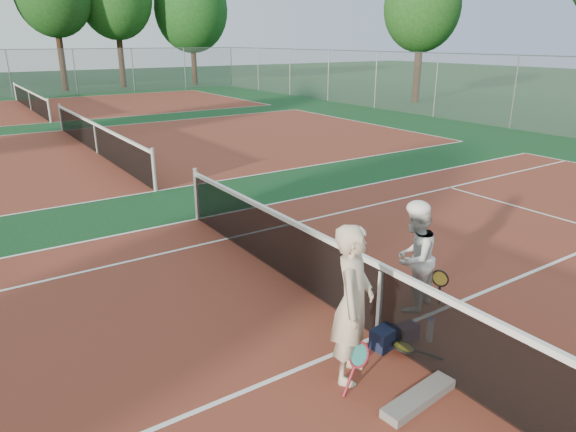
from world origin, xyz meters
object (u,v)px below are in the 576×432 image
(player_a, at_px, (353,304))
(racket_spare, at_px, (404,349))
(sports_bag_navy, at_px, (384,338))
(water_bottle, at_px, (430,331))
(player_b, at_px, (414,258))
(racket_red, at_px, (358,367))
(net_main, at_px, (380,301))
(racket_black_held, at_px, (439,289))
(sports_bag_purple, at_px, (407,333))

(player_a, height_order, racket_spare, player_a)
(racket_spare, distance_m, sports_bag_navy, 0.26)
(racket_spare, xyz_separation_m, water_bottle, (0.48, 0.02, 0.09))
(sports_bag_navy, bearing_deg, player_b, 27.37)
(racket_red, height_order, water_bottle, racket_red)
(net_main, height_order, sports_bag_navy, net_main)
(water_bottle, bearing_deg, racket_black_held, 34.60)
(player_a, relative_size, sports_bag_purple, 6.64)
(racket_black_held, distance_m, sports_bag_navy, 1.37)
(player_a, distance_m, racket_spare, 1.17)
(player_a, distance_m, player_b, 1.89)
(sports_bag_navy, bearing_deg, player_a, -165.30)
(racket_red, bearing_deg, player_b, 17.02)
(net_main, bearing_deg, player_a, -153.28)
(water_bottle, bearing_deg, racket_spare, -177.77)
(player_a, relative_size, water_bottle, 6.06)
(sports_bag_navy, bearing_deg, racket_spare, -67.32)
(net_main, bearing_deg, player_b, 18.40)
(water_bottle, bearing_deg, sports_bag_navy, 159.24)
(player_b, bearing_deg, racket_red, 9.24)
(net_main, bearing_deg, racket_spare, -90.20)
(sports_bag_purple, bearing_deg, racket_spare, -141.84)
(player_b, relative_size, sports_bag_navy, 4.63)
(racket_spare, distance_m, sports_bag_purple, 0.31)
(racket_spare, relative_size, sports_bag_navy, 1.82)
(player_b, xyz_separation_m, racket_red, (-1.81, -0.93, -0.49))
(net_main, height_order, racket_black_held, net_main)
(racket_spare, xyz_separation_m, sports_bag_navy, (-0.10, 0.24, 0.07))
(net_main, distance_m, sports_bag_navy, 0.45)
(water_bottle, bearing_deg, player_b, 59.03)
(player_a, bearing_deg, racket_spare, -42.73)
(sports_bag_navy, height_order, water_bottle, water_bottle)
(racket_red, xyz_separation_m, racket_spare, (0.89, 0.17, -0.20))
(sports_bag_purple, bearing_deg, player_b, 40.17)
(player_b, relative_size, water_bottle, 5.08)
(player_b, height_order, racket_spare, player_b)
(racket_spare, bearing_deg, sports_bag_purple, -90.78)
(racket_spare, bearing_deg, sports_bag_navy, -16.25)
(net_main, xyz_separation_m, water_bottle, (0.47, -0.44, -0.36))
(sports_bag_navy, distance_m, water_bottle, 0.61)
(player_a, bearing_deg, water_bottle, -40.64)
(racket_black_held, height_order, sports_bag_purple, racket_black_held)
(racket_spare, bearing_deg, player_a, 47.63)
(net_main, relative_size, sports_bag_purple, 40.10)
(racket_black_held, bearing_deg, sports_bag_navy, -13.77)
(player_a, distance_m, racket_red, 0.68)
(water_bottle, bearing_deg, net_main, 137.10)
(net_main, relative_size, racket_spare, 18.40)
(water_bottle, bearing_deg, sports_bag_purple, 143.35)
(net_main, relative_size, player_a, 6.04)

